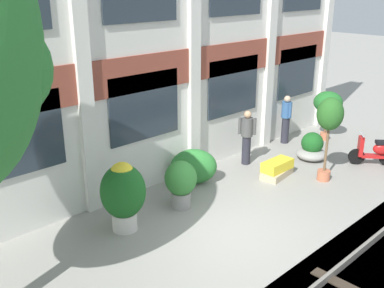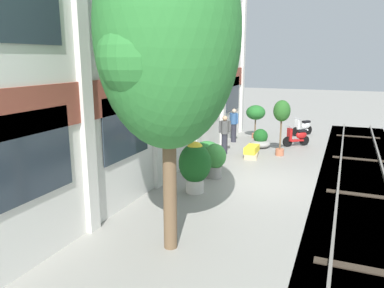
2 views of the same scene
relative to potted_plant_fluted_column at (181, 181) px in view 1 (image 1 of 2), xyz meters
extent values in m
plane|color=gray|center=(0.09, -1.61, -0.69)|extent=(80.00, 80.00, 0.00)
cube|color=silver|center=(0.09, 1.68, 3.69)|extent=(16.81, 0.50, 8.75)
cube|color=brown|center=(0.09, 1.41, 2.41)|extent=(16.81, 0.06, 0.90)
cube|color=silver|center=(-1.59, 1.37, 3.69)|extent=(0.36, 0.16, 8.75)
cube|color=silver|center=(1.77, 1.37, 3.69)|extent=(0.36, 0.16, 8.75)
cube|color=silver|center=(5.13, 1.37, 3.69)|extent=(0.36, 0.16, 8.75)
cube|color=silver|center=(8.49, 1.37, 3.69)|extent=(0.36, 0.16, 8.75)
cube|color=#28333D|center=(-3.28, 1.40, 1.56)|extent=(2.15, 0.04, 1.70)
cube|color=#28333D|center=(0.09, 1.40, 1.56)|extent=(2.15, 0.04, 1.70)
cube|color=#28333D|center=(3.45, 1.40, 1.56)|extent=(2.15, 0.04, 1.70)
cube|color=#28333D|center=(6.81, 1.40, 1.56)|extent=(2.15, 0.04, 1.70)
cube|color=slate|center=(0.09, -4.00, -0.61)|extent=(24.81, 0.07, 0.15)
cylinder|color=gray|center=(0.00, 0.00, -0.48)|extent=(0.48, 0.48, 0.41)
ellipsoid|color=#388438|center=(0.00, 0.00, 0.09)|extent=(0.78, 0.78, 0.86)
cube|color=tan|center=(3.20, -0.52, -0.59)|extent=(1.14, 0.67, 0.20)
cube|color=yellow|center=(3.20, -0.52, -0.35)|extent=(0.97, 0.46, 0.28)
cylinder|color=#B76647|center=(3.95, -1.56, -0.54)|extent=(0.36, 0.36, 0.28)
cylinder|color=brown|center=(3.95, -1.56, 0.32)|extent=(0.07, 0.07, 1.45)
ellipsoid|color=#286023|center=(3.95, -1.56, 1.22)|extent=(0.70, 0.70, 0.89)
ellipsoid|color=gray|center=(5.04, -0.48, -0.50)|extent=(0.92, 0.92, 0.37)
sphere|color=#19561E|center=(5.04, -0.48, -0.15)|extent=(0.67, 0.67, 0.67)
cylinder|color=beige|center=(-1.61, 0.09, -0.48)|extent=(0.55, 0.55, 0.42)
ellipsoid|color=#19561E|center=(-1.61, 0.09, 0.25)|extent=(0.99, 0.99, 1.22)
sphere|color=yellow|center=(-1.61, 0.09, 0.65)|extent=(0.55, 0.55, 0.55)
cylinder|color=#B76647|center=(7.03, 0.23, -0.56)|extent=(0.31, 0.31, 0.25)
cylinder|color=brown|center=(7.03, 0.23, 0.03)|extent=(0.07, 0.07, 0.93)
ellipsoid|color=#236B28|center=(7.03, 0.23, 0.65)|extent=(0.97, 0.97, 0.75)
cylinder|color=black|center=(5.69, -1.63, -0.45)|extent=(0.38, 0.43, 0.48)
cube|color=red|center=(5.98, -1.98, -0.41)|extent=(0.62, 0.67, 0.08)
ellipsoid|color=red|center=(6.15, -2.18, -0.17)|extent=(0.56, 0.60, 0.36)
cube|color=black|center=(6.15, -2.18, 0.03)|extent=(0.45, 0.48, 0.10)
cube|color=red|center=(5.74, -1.69, -0.11)|extent=(0.29, 0.27, 0.60)
cylinder|color=#B7B7BF|center=(5.73, -1.68, 0.27)|extent=(0.40, 0.35, 0.03)
cylinder|color=#282833|center=(5.74, 1.01, -0.24)|extent=(0.26, 0.26, 0.90)
cylinder|color=#33598C|center=(5.74, 1.01, 0.48)|extent=(0.34, 0.34, 0.53)
sphere|color=tan|center=(5.74, 1.01, 0.85)|extent=(0.22, 0.22, 0.22)
cylinder|color=#33598C|center=(5.65, 0.81, 0.50)|extent=(0.09, 0.09, 0.47)
cylinder|color=#33598C|center=(5.83, 1.20, 0.50)|extent=(0.09, 0.09, 0.47)
cylinder|color=#282833|center=(3.31, 0.70, -0.24)|extent=(0.26, 0.26, 0.89)
cylinder|color=#4C4C4C|center=(3.31, 0.70, 0.48)|extent=(0.34, 0.34, 0.56)
sphere|color=tan|center=(3.31, 0.70, 0.87)|extent=(0.22, 0.22, 0.22)
cylinder|color=#4C4C4C|center=(3.18, 0.88, 0.51)|extent=(0.09, 0.09, 0.50)
cylinder|color=#4C4C4C|center=(3.44, 0.53, 0.51)|extent=(0.09, 0.09, 0.50)
ellipsoid|color=#2D7A33|center=(1.18, 0.78, -0.19)|extent=(1.39, 1.37, 0.99)
camera|label=1|loc=(-6.61, -7.28, 4.51)|focal=42.00mm
camera|label=2|loc=(-11.76, -4.02, 3.37)|focal=35.00mm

